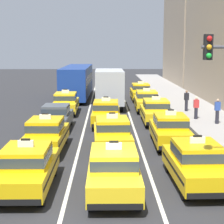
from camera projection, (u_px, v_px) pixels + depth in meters
ground_plane at (112, 209)px, 12.79m from camera, size 160.00×160.00×0.00m
lane_stripe_left_center at (89, 110)px, 32.48m from camera, size 0.14×80.00×0.01m
lane_stripe_center_right at (128, 110)px, 32.53m from camera, size 0.14×80.00×0.01m
sidewalk_curb at (211, 120)px, 27.68m from camera, size 4.00×90.00×0.15m
taxi_left_nearest at (27, 167)px, 14.35m from camera, size 1.83×4.56×1.96m
taxi_left_second at (46, 134)px, 19.74m from camera, size 1.91×4.60×1.96m
sedan_left_third at (56, 116)px, 24.94m from camera, size 1.82×4.32×1.58m
taxi_left_fourth at (66, 103)px, 30.78m from camera, size 1.85×4.57×1.96m
bus_left_fifth at (77, 80)px, 39.87m from camera, size 2.72×11.25×3.22m
taxi_center_nearest at (114, 170)px, 14.02m from camera, size 1.82×4.56×1.96m
taxi_center_second at (112, 133)px, 19.94m from camera, size 1.97×4.62×1.96m
taxi_center_third at (106, 112)px, 26.19m from camera, size 1.90×4.59×1.96m
box_truck_center_fourth at (109, 87)px, 33.74m from camera, size 2.35×6.98×3.27m
taxi_center_fifth at (109, 89)px, 41.03m from camera, size 1.85×4.57×1.96m
taxi_right_nearest at (196, 162)px, 14.90m from camera, size 1.93×4.61×1.96m
taxi_right_second at (170, 129)px, 20.89m from camera, size 1.90×4.59×1.96m
taxi_right_third at (156, 111)px, 26.86m from camera, size 1.85×4.57×1.96m
taxi_right_fourth at (146, 100)px, 32.12m from camera, size 1.91×4.60×1.96m
taxi_right_fifth at (141, 91)px, 38.32m from camera, size 1.83×4.56×1.96m
pedestrian_mid_block at (196, 108)px, 27.75m from camera, size 0.36×0.24×1.58m
pedestrian_by_storefront at (186, 101)px, 31.12m from camera, size 0.36×0.24×1.65m
pedestrian_trailing at (217, 111)px, 26.03m from camera, size 0.36×0.24×1.66m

